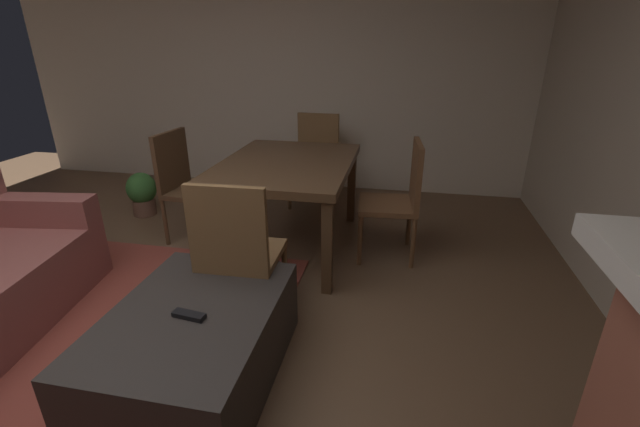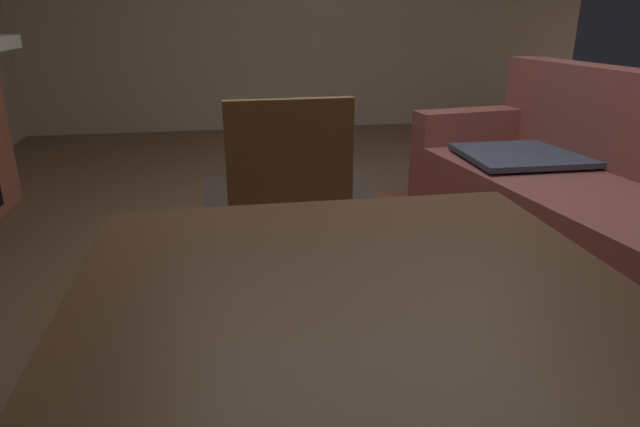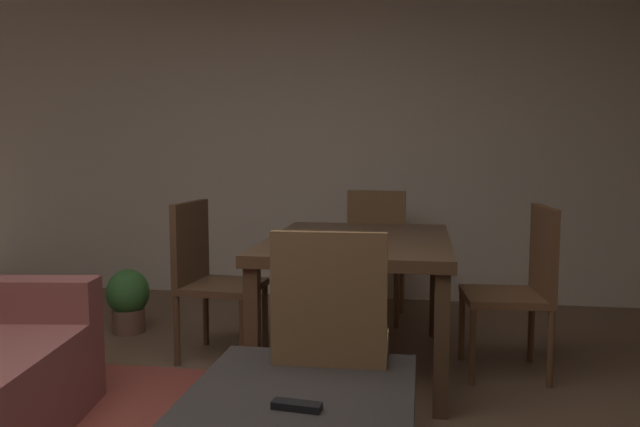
% 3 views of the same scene
% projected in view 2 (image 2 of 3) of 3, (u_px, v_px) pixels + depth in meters
% --- Properties ---
extents(floor, '(8.45, 8.45, 0.00)m').
position_uv_depth(floor, '(396.00, 261.00, 2.83)').
color(floor, brown).
extents(area_rug, '(2.60, 2.00, 0.01)m').
position_uv_depth(area_rug, '(448.00, 281.00, 2.60)').
color(area_rug, brown).
rests_on(area_rug, ground).
extents(couch, '(2.10, 1.13, 0.93)m').
position_uv_depth(couch, '(588.00, 196.00, 2.78)').
color(couch, '#8C4C47').
rests_on(couch, ground).
extents(ottoman_coffee_table, '(1.08, 0.77, 0.41)m').
position_uv_depth(ottoman_coffee_table, '(296.00, 253.00, 2.42)').
color(ottoman_coffee_table, '#2D2826').
rests_on(ottoman_coffee_table, ground).
extents(tv_remote, '(0.07, 0.16, 0.02)m').
position_uv_depth(tv_remote, '(290.00, 202.00, 2.39)').
color(tv_remote, black).
rests_on(tv_remote, ottoman_coffee_table).
extents(dining_table, '(1.40, 1.02, 0.74)m').
position_uv_depth(dining_table, '(388.00, 406.00, 0.82)').
color(dining_table, '#513823').
rests_on(dining_table, ground).
extents(dining_chair_west, '(0.45, 0.45, 0.93)m').
position_uv_depth(dining_chair_west, '(296.00, 224.00, 1.87)').
color(dining_chair_west, brown).
rests_on(dining_chair_west, ground).
extents(small_dog, '(0.20, 0.50, 0.28)m').
position_uv_depth(small_dog, '(322.00, 380.00, 1.66)').
color(small_dog, black).
rests_on(small_dog, ground).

